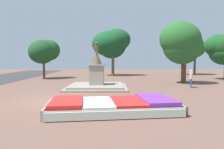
# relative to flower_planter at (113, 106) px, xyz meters

# --- Properties ---
(ground_plane) EXTENTS (83.35, 83.35, 0.00)m
(ground_plane) POSITION_rel_flower_planter_xyz_m (-3.70, 2.63, -0.28)
(ground_plane) COLOR brown
(flower_planter) EXTENTS (6.80, 4.14, 0.63)m
(flower_planter) POSITION_rel_flower_planter_xyz_m (0.00, 0.00, 0.00)
(flower_planter) COLOR #38281C
(flower_planter) RESTS_ON ground_plane
(statue_monument) EXTENTS (5.27, 5.27, 4.10)m
(statue_monument) POSITION_rel_flower_planter_xyz_m (-1.46, 8.49, 0.37)
(statue_monument) COLOR gray
(statue_monument) RESTS_ON ground_plane
(pedestrian_with_handbag) EXTENTS (0.32, 0.72, 1.63)m
(pedestrian_with_handbag) POSITION_rel_flower_planter_xyz_m (7.06, 8.97, 0.64)
(pedestrian_with_handbag) COLOR #264CA5
(pedestrian_with_handbag) RESTS_ON ground_plane
(park_tree_far_left) EXTENTS (4.45, 3.79, 6.48)m
(park_tree_far_left) POSITION_rel_flower_planter_xyz_m (7.11, 12.26, 4.09)
(park_tree_far_left) COLOR brown
(park_tree_far_left) RESTS_ON ground_plane
(park_tree_behind_statue) EXTENTS (3.91, 4.08, 5.15)m
(park_tree_behind_statue) POSITION_rel_flower_planter_xyz_m (-9.09, 18.21, 3.35)
(park_tree_behind_statue) COLOR brown
(park_tree_behind_statue) RESTS_ON ground_plane
(park_tree_far_right) EXTENTS (5.99, 4.84, 7.30)m
(park_tree_far_right) POSITION_rel_flower_planter_xyz_m (-0.29, 23.44, 4.79)
(park_tree_far_right) COLOR brown
(park_tree_far_right) RESTS_ON ground_plane
(park_tree_street_side) EXTENTS (5.01, 4.21, 6.69)m
(park_tree_street_side) POSITION_rel_flower_planter_xyz_m (12.75, 25.40, 4.30)
(park_tree_street_side) COLOR #4C3823
(park_tree_street_side) RESTS_ON ground_plane
(park_tree_mid_canopy) EXTENTS (4.27, 3.84, 5.70)m
(park_tree_mid_canopy) POSITION_rel_flower_planter_xyz_m (13.67, 16.64, 3.58)
(park_tree_mid_canopy) COLOR #4C3823
(park_tree_mid_canopy) RESTS_ON ground_plane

